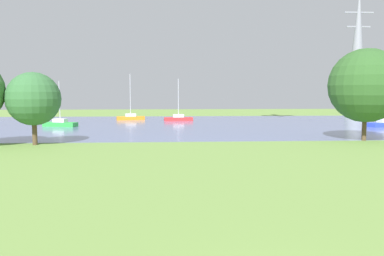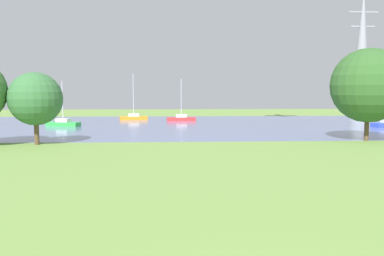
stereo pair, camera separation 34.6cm
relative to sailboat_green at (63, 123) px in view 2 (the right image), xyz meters
name	(u,v)px [view 2 (the right image)]	position (x,y,z in m)	size (l,w,h in m)	color
ground_plane	(204,155)	(18.04, -25.94, -0.46)	(160.00, 160.00, 0.00)	olive
water_surface	(189,125)	(18.04, 2.06, -0.45)	(140.00, 40.00, 0.02)	slate
sailboat_green	(63,123)	(0.00, 0.00, 0.00)	(5.03, 2.83, 6.42)	green
sailboat_red	(181,118)	(16.99, 9.62, 0.01)	(4.90, 1.88, 7.08)	red
sailboat_orange	(134,117)	(8.70, 12.38, 0.02)	(5.00, 2.43, 8.01)	orange
tree_east_far	(35,99)	(2.94, -19.17, 3.79)	(4.90, 4.90, 6.71)	brown
tree_mid_shore	(368,86)	(34.98, -17.92, 5.07)	(7.36, 7.36, 9.21)	brown
electricity_pylon	(362,51)	(56.04, 26.34, 13.18)	(6.40, 4.40, 27.25)	gray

